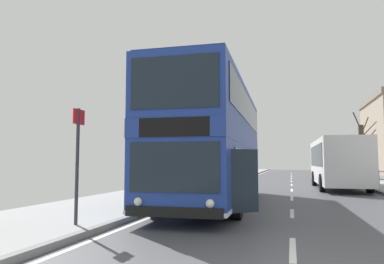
{
  "coord_description": "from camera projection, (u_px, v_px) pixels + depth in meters",
  "views": [
    {
      "loc": [
        0.01,
        -4.46,
        1.6
      ],
      "look_at": [
        -2.97,
        6.42,
        2.53
      ],
      "focal_mm": 33.88,
      "sensor_mm": 36.0,
      "label": 1
    }
  ],
  "objects": [
    {
      "name": "double_decker_bus_main",
      "position": [
        216.0,
        143.0,
        13.76
      ],
      "size": [
        3.39,
        11.27,
        4.39
      ],
      "color": "navy",
      "rests_on": "ground"
    },
    {
      "name": "background_bus_far_lane",
      "position": [
        337.0,
        162.0,
        21.76
      ],
      "size": [
        2.7,
        9.23,
        2.9
      ],
      "color": "white",
      "rests_on": "ground"
    },
    {
      "name": "bare_tree_far_00",
      "position": [
        362.0,
        150.0,
        30.58
      ],
      "size": [
        2.43,
        2.61,
        5.55
      ],
      "color": "#423328",
      "rests_on": "ground"
    },
    {
      "name": "bus_stop_sign_near",
      "position": [
        78.0,
        153.0,
        8.57
      ],
      "size": [
        0.08,
        0.44,
        2.73
      ],
      "color": "#2D2D33",
      "rests_on": "ground"
    }
  ]
}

